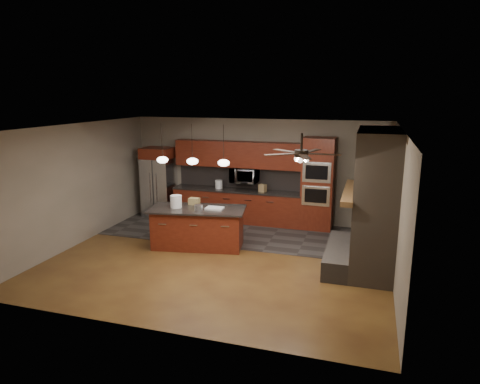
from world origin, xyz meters
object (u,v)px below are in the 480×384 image
(refrigerator, at_px, (159,182))
(paint_tray, at_px, (215,208))
(kitchen_island, at_px, (198,227))
(counter_bucket, at_px, (219,184))
(cardboard_box, at_px, (194,201))
(oven_tower, at_px, (318,184))
(microwave, at_px, (244,175))
(white_bucket, at_px, (176,201))
(paint_can, at_px, (199,207))
(counter_box, at_px, (263,188))

(refrigerator, bearing_deg, paint_tray, -39.86)
(refrigerator, xyz_separation_m, kitchen_island, (2.06, -2.10, -0.52))
(counter_bucket, bearing_deg, cardboard_box, -87.94)
(oven_tower, bearing_deg, microwave, 178.34)
(microwave, distance_m, paint_tray, 2.22)
(refrigerator, relative_size, cardboard_box, 8.28)
(cardboard_box, height_order, counter_bucket, counter_bucket)
(refrigerator, height_order, kitchen_island, refrigerator)
(microwave, bearing_deg, paint_tray, -91.35)
(white_bucket, relative_size, paint_can, 1.55)
(refrigerator, bearing_deg, counter_bucket, 2.60)
(cardboard_box, height_order, counter_box, counter_box)
(oven_tower, distance_m, cardboard_box, 3.24)
(refrigerator, bearing_deg, oven_tower, 0.94)
(counter_box, bearing_deg, paint_can, -90.65)
(paint_can, height_order, counter_bucket, counter_bucket)
(microwave, xyz_separation_m, cardboard_box, (-0.66, -1.94, -0.30))
(microwave, bearing_deg, oven_tower, -1.66)
(microwave, xyz_separation_m, paint_can, (-0.37, -2.37, -0.32))
(microwave, bearing_deg, counter_bucket, -176.05)
(paint_can, bearing_deg, refrigerator, 133.87)
(microwave, distance_m, white_bucket, 2.51)
(cardboard_box, xyz_separation_m, counter_box, (1.19, 1.84, 0.00))
(white_bucket, height_order, paint_tray, white_bucket)
(oven_tower, xyz_separation_m, white_bucket, (-2.92, -2.25, -0.13))
(counter_box, bearing_deg, oven_tower, 22.70)
(paint_tray, height_order, cardboard_box, cardboard_box)
(counter_box, bearing_deg, microwave, -169.60)
(paint_can, xyz_separation_m, paint_tray, (0.31, 0.18, -0.04))
(oven_tower, relative_size, microwave, 3.25)
(kitchen_island, bearing_deg, refrigerator, 124.27)
(refrigerator, bearing_deg, microwave, 2.99)
(white_bucket, bearing_deg, counter_box, 56.29)
(white_bucket, height_order, paint_can, white_bucket)
(microwave, height_order, paint_can, microwave)
(oven_tower, height_order, paint_can, oven_tower)
(white_bucket, bearing_deg, microwave, 67.84)
(counter_bucket, relative_size, counter_box, 1.13)
(paint_can, xyz_separation_m, counter_box, (0.90, 2.27, 0.02))
(paint_tray, bearing_deg, microwave, 87.60)
(oven_tower, height_order, kitchen_island, oven_tower)
(kitchen_island, distance_m, counter_bucket, 2.27)
(white_bucket, xyz_separation_m, paint_tray, (0.89, 0.12, -0.12))
(microwave, relative_size, counter_bucket, 3.21)
(oven_tower, distance_m, paint_tray, 2.95)
(microwave, bearing_deg, kitchen_island, -101.42)
(paint_can, height_order, counter_box, counter_box)
(counter_bucket, bearing_deg, kitchen_island, -82.91)
(counter_bucket, bearing_deg, oven_tower, -0.16)
(kitchen_island, relative_size, cardboard_box, 9.63)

